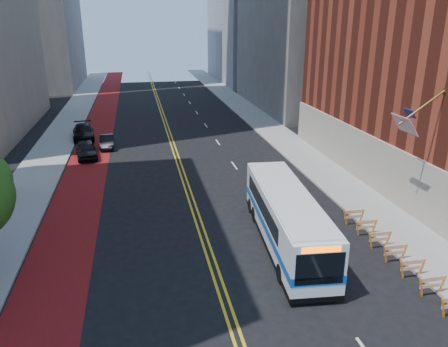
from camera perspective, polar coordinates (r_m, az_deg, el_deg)
ground at (r=19.08m, az=1.80°, el=-20.78°), size 160.00×160.00×0.00m
sidewalk_left at (r=46.62m, az=-21.58°, el=2.82°), size 4.00×140.00×0.15m
sidewalk_right at (r=48.35m, az=7.63°, el=4.60°), size 4.00×140.00×0.15m
bus_lane_paint at (r=46.08m, az=-16.81°, el=3.09°), size 3.60×140.00×0.01m
center_line_inner at (r=45.96m, az=-6.94°, el=3.75°), size 0.14×140.00×0.01m
center_line_outer at (r=45.99m, az=-6.49°, el=3.78°), size 0.14×140.00×0.01m
lane_dashes at (r=54.22m, az=-2.38°, el=6.29°), size 0.14×98.20×0.01m
construction_barriers at (r=24.79m, az=22.39°, el=-10.19°), size 1.42×10.91×1.00m
transit_bus at (r=25.26m, az=8.06°, el=-5.66°), size 3.53×11.93×3.23m
car_a at (r=43.15m, az=-17.57°, el=2.98°), size 2.49×4.73×1.53m
car_b at (r=45.98m, az=-15.06°, el=4.04°), size 1.51×3.92×1.27m
car_c at (r=50.05m, az=-17.89°, el=5.16°), size 2.79×5.60×1.56m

